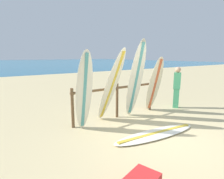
{
  "coord_description": "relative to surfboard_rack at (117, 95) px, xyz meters",
  "views": [
    {
      "loc": [
        -3.57,
        -2.7,
        2.07
      ],
      "look_at": [
        -0.05,
        2.36,
        0.92
      ],
      "focal_mm": 28.98,
      "sensor_mm": 36.0,
      "label": 1
    }
  ],
  "objects": [
    {
      "name": "ground_plane",
      "position": [
        0.05,
        -2.06,
        -0.77
      ],
      "size": [
        120.0,
        120.0,
        0.0
      ],
      "primitive_type": "plane",
      "color": "#CCB784"
    },
    {
      "name": "ocean_water",
      "position": [
        0.05,
        55.94,
        -0.77
      ],
      "size": [
        120.0,
        80.0,
        0.01
      ],
      "primitive_type": "cube",
      "color": "#196B93",
      "rests_on": "ground"
    },
    {
      "name": "surfboard_rack",
      "position": [
        0.0,
        0.0,
        0.0
      ],
      "size": [
        3.29,
        0.09,
        1.17
      ],
      "color": "brown",
      "rests_on": "ground"
    },
    {
      "name": "surfboard_leaning_far_left",
      "position": [
        -1.42,
        -0.42,
        0.35
      ],
      "size": [
        0.5,
        0.57,
        2.25
      ],
      "color": "silver",
      "rests_on": "ground"
    },
    {
      "name": "surfboard_leaning_left",
      "position": [
        -0.46,
        -0.31,
        0.39
      ],
      "size": [
        0.73,
        1.18,
        2.32
      ],
      "color": "silver",
      "rests_on": "ground"
    },
    {
      "name": "surfboard_leaning_center_left",
      "position": [
        0.47,
        -0.38,
        0.53
      ],
      "size": [
        0.59,
        0.79,
        2.6
      ],
      "color": "silver",
      "rests_on": "ground"
    },
    {
      "name": "surfboard_leaning_center",
      "position": [
        1.49,
        -0.29,
        0.26
      ],
      "size": [
        0.62,
        0.72,
        2.06
      ],
      "color": "beige",
      "rests_on": "ground"
    },
    {
      "name": "surfboard_lying_on_sand",
      "position": [
        0.01,
        -1.75,
        -0.73
      ],
      "size": [
        2.64,
        0.84,
        0.08
      ],
      "color": "white",
      "rests_on": "ground"
    },
    {
      "name": "beachgoer_standing",
      "position": [
        2.63,
        -0.43,
        0.14
      ],
      "size": [
        0.29,
        0.31,
        1.65
      ],
      "color": "#3F9966",
      "rests_on": "ground"
    }
  ]
}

